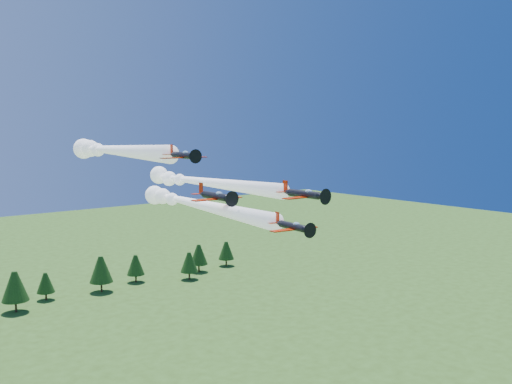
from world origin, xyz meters
TOP-DOWN VIEW (x-y plane):
  - plane_lead at (2.22, 20.15)m, footprint 10.16×50.91m
  - plane_left at (-10.18, 25.77)m, footprint 7.43×43.93m
  - plane_right at (8.72, 27.22)m, footprint 8.52×50.08m
  - plane_slot at (-0.99, 8.96)m, footprint 8.48×9.23m
  - treeline at (-1.51, 109.39)m, footprint 162.25×14.71m

SIDE VIEW (x-z plane):
  - treeline at x=-1.51m, z-range 0.82..12.81m
  - plane_lead at x=2.22m, z-range 38.21..41.91m
  - plane_slot at x=-0.99m, z-range 40.98..43.97m
  - plane_right at x=8.72m, z-range 41.04..44.74m
  - plane_left at x=-10.18m, z-range 47.46..51.16m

